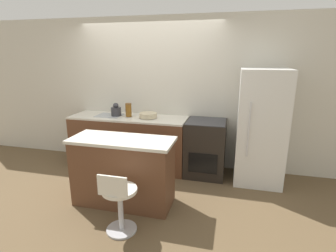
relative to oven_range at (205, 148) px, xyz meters
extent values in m
plane|color=brown|center=(-1.05, -0.34, -0.46)|extent=(14.00, 14.00, 0.00)
cube|color=beige|center=(-1.05, 0.35, 0.84)|extent=(8.00, 0.06, 2.60)
cube|color=brown|center=(-1.36, 0.00, -0.02)|extent=(2.05, 0.64, 0.89)
cube|color=beige|center=(-1.36, 0.00, 0.44)|extent=(2.05, 0.64, 0.03)
cube|color=#9EA3A8|center=(-1.71, 0.00, 0.46)|extent=(0.44, 0.35, 0.01)
cube|color=brown|center=(-0.97, -1.17, -0.02)|extent=(1.30, 0.52, 0.88)
cube|color=beige|center=(-0.97, -1.17, 0.44)|extent=(1.36, 0.56, 0.04)
cube|color=black|center=(0.00, 0.00, 0.00)|extent=(0.65, 0.64, 0.92)
cube|color=black|center=(0.00, -0.32, -0.14)|extent=(0.45, 0.01, 0.32)
cube|color=#333338|center=(0.00, 0.00, 0.46)|extent=(0.61, 0.61, 0.01)
cube|color=silver|center=(0.84, -0.03, 0.42)|extent=(0.71, 0.70, 1.77)
cube|color=silver|center=(0.64, -0.39, 0.47)|extent=(0.02, 0.02, 0.80)
cylinder|color=#B7B7BC|center=(-0.76, -1.74, -0.45)|extent=(0.35, 0.35, 0.02)
cylinder|color=#B7B7BC|center=(-0.76, -1.74, -0.21)|extent=(0.06, 0.06, 0.50)
cylinder|color=silver|center=(-0.76, -1.74, 0.05)|extent=(0.39, 0.39, 0.04)
cube|color=silver|center=(-0.76, -1.90, 0.19)|extent=(0.33, 0.02, 0.23)
cylinder|color=#333338|center=(-1.58, 0.00, 0.54)|extent=(0.18, 0.18, 0.15)
sphere|color=#333338|center=(-1.58, 0.00, 0.64)|extent=(0.10, 0.10, 0.10)
cylinder|color=#C1B28E|center=(-0.99, 0.00, 0.50)|extent=(0.30, 0.30, 0.08)
cylinder|color=brown|center=(-1.35, 0.00, 0.57)|extent=(0.10, 0.10, 0.21)
cylinder|color=brown|center=(-1.35, 0.00, 0.68)|extent=(0.11, 0.11, 0.02)
camera|label=1|loc=(0.40, -4.13, 1.51)|focal=28.00mm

